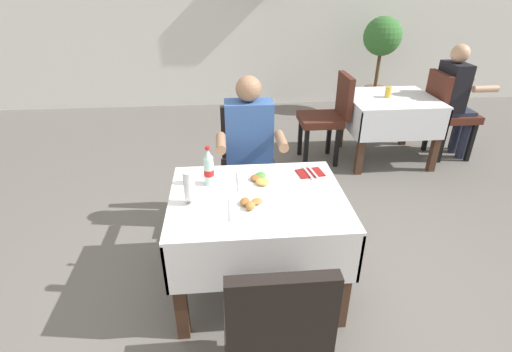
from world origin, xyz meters
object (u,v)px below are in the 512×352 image
at_px(plate_far_diner, 258,180).
at_px(potted_plant_corner, 381,50).
at_px(chair_near_camera_side, 275,325).
at_px(seated_diner_far, 250,149).
at_px(background_dining_table, 389,113).
at_px(background_table_tumbler, 388,92).
at_px(beer_glass_left, 189,187).
at_px(plate_near_camera, 250,207).
at_px(main_dining_table, 257,219).
at_px(napkin_cutlery_set, 310,173).
at_px(chair_far_diner_seat, 248,162).
at_px(cola_bottle_primary, 209,168).
at_px(background_chair_right, 447,110).
at_px(background_chair_left, 329,114).
at_px(background_patron, 455,96).

bearing_deg(plate_far_diner, potted_plant_corner, 58.42).
height_order(chair_near_camera_side, seated_diner_far, seated_diner_far).
bearing_deg(background_dining_table, background_table_tumbler, -171.71).
relative_size(beer_glass_left, background_dining_table, 0.22).
relative_size(plate_near_camera, background_dining_table, 0.24).
distance_m(main_dining_table, napkin_cutlery_set, 0.49).
height_order(chair_far_diner_seat, plate_near_camera, chair_far_diner_seat).
bearing_deg(beer_glass_left, napkin_cutlery_set, 22.03).
bearing_deg(cola_bottle_primary, beer_glass_left, -114.93).
relative_size(plate_near_camera, beer_glass_left, 1.09).
height_order(main_dining_table, background_chair_right, background_chair_right).
bearing_deg(cola_bottle_primary, background_chair_left, 54.81).
bearing_deg(background_chair_right, plate_far_diner, -142.34).
height_order(seated_diner_far, cola_bottle_primary, seated_diner_far).
distance_m(seated_diner_far, plate_far_diner, 0.54).
relative_size(beer_glass_left, background_patron, 0.16).
distance_m(plate_far_diner, cola_bottle_primary, 0.33).
distance_m(seated_diner_far, background_table_tumbler, 1.99).
height_order(chair_near_camera_side, plate_far_diner, chair_near_camera_side).
distance_m(seated_diner_far, beer_glass_left, 0.87).
bearing_deg(cola_bottle_primary, potted_plant_corner, 54.79).
distance_m(background_chair_left, background_patron, 1.41).
bearing_deg(background_table_tumbler, chair_near_camera_side, -119.97).
xyz_separation_m(seated_diner_far, beer_glass_left, (-0.40, -0.76, 0.12)).
distance_m(chair_near_camera_side, napkin_cutlery_set, 1.15).
bearing_deg(napkin_cutlery_set, background_chair_right, 41.02).
xyz_separation_m(chair_near_camera_side, background_patron, (2.35, 2.75, 0.16)).
height_order(chair_far_diner_seat, background_patron, background_patron).
distance_m(background_chair_right, potted_plant_corner, 1.69).
bearing_deg(background_dining_table, main_dining_table, -130.14).
xyz_separation_m(main_dining_table, chair_far_diner_seat, (0.00, 0.82, 0.00)).
bearing_deg(napkin_cutlery_set, cola_bottle_primary, -172.56).
distance_m(main_dining_table, background_table_tumbler, 2.50).
height_order(napkin_cutlery_set, background_patron, background_patron).
distance_m(napkin_cutlery_set, potted_plant_corner, 3.74).
relative_size(background_table_tumbler, potted_plant_corner, 0.08).
height_order(background_dining_table, background_chair_left, background_chair_left).
distance_m(chair_near_camera_side, plate_near_camera, 0.70).
distance_m(chair_near_camera_side, beer_glass_left, 0.90).
relative_size(cola_bottle_primary, background_chair_left, 0.27).
bearing_deg(napkin_cutlery_set, plate_far_diner, -166.58).
bearing_deg(background_chair_right, background_dining_table, -180.00).
relative_size(chair_near_camera_side, potted_plant_corner, 0.70).
bearing_deg(background_chair_right, background_chair_left, 180.00).
bearing_deg(cola_bottle_primary, plate_far_diner, 0.40).
bearing_deg(plate_near_camera, main_dining_table, 68.54).
relative_size(chair_near_camera_side, beer_glass_left, 4.68).
height_order(seated_diner_far, background_chair_right, seated_diner_far).
xyz_separation_m(main_dining_table, plate_near_camera, (-0.06, -0.14, 0.19)).
distance_m(chair_far_diner_seat, seated_diner_far, 0.19).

